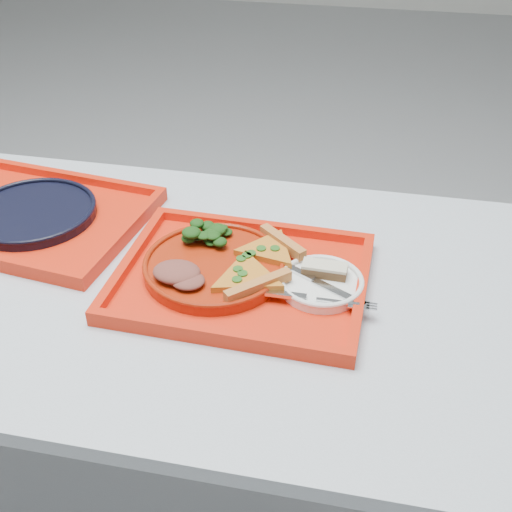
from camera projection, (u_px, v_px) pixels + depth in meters
name	position (u px, v px, depth m)	size (l,w,h in m)	color
ground	(140.00, 500.00, 1.66)	(10.00, 10.00, 0.00)	gray
table	(105.00, 296.00, 1.26)	(1.60, 0.80, 0.75)	#A3ABB7
tray_main	(242.00, 281.00, 1.17)	(0.45, 0.35, 0.01)	red
tray_far	(34.00, 219.00, 1.35)	(0.45, 0.35, 0.01)	red
dinner_plate	(214.00, 267.00, 1.18)	(0.26, 0.26, 0.02)	#97210A
side_plate	(321.00, 285.00, 1.14)	(0.15, 0.15, 0.01)	white
navy_plate	(33.00, 214.00, 1.34)	(0.26, 0.26, 0.02)	black
pizza_slice_a	(247.00, 275.00, 1.13)	(0.15, 0.13, 0.02)	gold
pizza_slice_b	(269.00, 248.00, 1.20)	(0.13, 0.12, 0.02)	gold
salad_heap	(205.00, 230.00, 1.23)	(0.09, 0.08, 0.04)	black
meat_portion	(177.00, 272.00, 1.13)	(0.09, 0.07, 0.03)	brown
dessert_bar	(325.00, 269.00, 1.15)	(0.08, 0.03, 0.02)	#452B17
knife	(320.00, 283.00, 1.13)	(0.18, 0.02, 0.01)	silver
fork	(315.00, 299.00, 1.09)	(0.18, 0.02, 0.01)	silver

